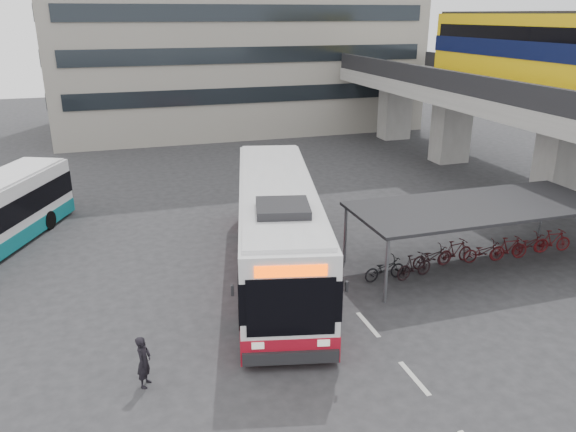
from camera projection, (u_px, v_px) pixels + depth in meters
name	position (u px, v px, depth m)	size (l,w,h in m)	color
ground	(295.00, 337.00, 17.57)	(120.00, 120.00, 0.00)	#28282B
viaduct	(542.00, 81.00, 29.45)	(8.00, 32.00, 9.68)	gray
bike_shelter	(474.00, 235.00, 22.23)	(10.00, 4.00, 2.54)	#595B60
road_markings	(414.00, 378.00, 15.59)	(0.15, 7.60, 0.01)	beige
bus_main	(277.00, 228.00, 21.47)	(5.79, 13.45, 3.89)	white
pedestrian	(144.00, 362.00, 15.06)	(0.55, 0.36, 1.50)	black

